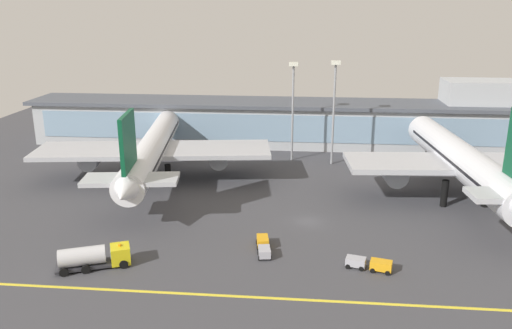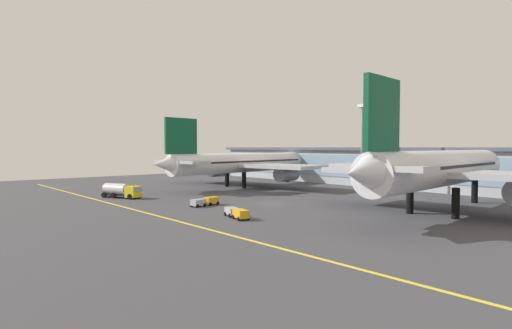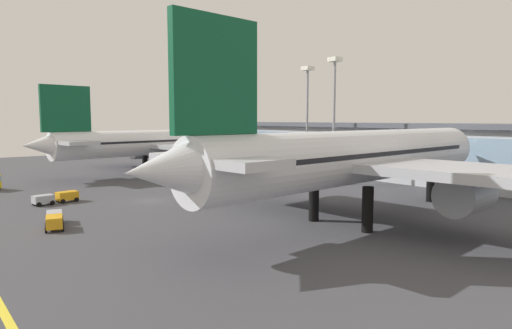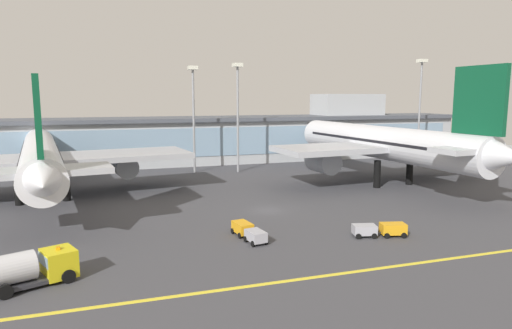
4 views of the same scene
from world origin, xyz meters
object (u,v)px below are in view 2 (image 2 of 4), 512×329
object	(u,v)px
apron_light_mast_west	(389,130)
apron_light_mast_east	(362,133)
airliner_near_left	(244,163)
airliner_near_right	(440,169)
baggage_tug_near	(237,213)
fuel_tanker_truck	(122,191)
service_truck_far	(205,201)

from	to	relation	value
apron_light_mast_west	apron_light_mast_east	world-z (taller)	apron_light_mast_west
airliner_near_left	apron_light_mast_east	distance (m)	30.79
airliner_near_right	baggage_tug_near	world-z (taller)	airliner_near_right
fuel_tanker_truck	service_truck_far	bearing A→B (deg)	-4.97
fuel_tanker_truck	apron_light_mast_east	size ratio (longest dim) A/B	0.45
fuel_tanker_truck	baggage_tug_near	world-z (taller)	fuel_tanker_truck
apron_light_mast_west	airliner_near_left	bearing A→B (deg)	-157.90
airliner_near_left	service_truck_far	size ratio (longest dim) A/B	9.80
apron_light_mast_east	service_truck_far	bearing A→B (deg)	-93.25
baggage_tug_near	apron_light_mast_east	distance (m)	50.11
airliner_near_left	apron_light_mast_west	distance (m)	37.21
service_truck_far	apron_light_mast_east	xyz separation A→B (m)	(2.47, 43.48, 12.95)
airliner_near_left	apron_light_mast_west	xyz separation A→B (m)	(33.68, 13.68, 7.95)
baggage_tug_near	apron_light_mast_west	distance (m)	47.11
fuel_tanker_truck	baggage_tug_near	xyz separation A→B (m)	(33.89, 2.69, -0.72)
airliner_near_right	fuel_tanker_truck	distance (m)	59.27
fuel_tanker_truck	apron_light_mast_east	xyz separation A→B (m)	(22.89, 49.83, 12.24)
service_truck_far	baggage_tug_near	bearing A→B (deg)	-114.24
service_truck_far	apron_light_mast_west	bearing A→B (deg)	-23.57
airliner_near_left	airliner_near_right	world-z (taller)	airliner_near_right
fuel_tanker_truck	apron_light_mast_west	world-z (taller)	apron_light_mast_west
service_truck_far	apron_light_mast_east	distance (m)	45.43
airliner_near_right	service_truck_far	world-z (taller)	airliner_near_right
service_truck_far	apron_light_mast_east	bearing A→B (deg)	-12.24
fuel_tanker_truck	apron_light_mast_west	xyz separation A→B (m)	(31.20, 47.81, 12.56)
airliner_near_left	baggage_tug_near	bearing A→B (deg)	-138.47
airliner_near_left	airliner_near_right	size ratio (longest dim) A/B	1.06
airliner_near_right	baggage_tug_near	size ratio (longest dim) A/B	9.23
apron_light_mast_west	baggage_tug_near	bearing A→B (deg)	-86.59
airliner_near_left	baggage_tug_near	size ratio (longest dim) A/B	9.75
airliner_near_right	fuel_tanker_truck	xyz separation A→B (m)	(-51.47, -28.90, -5.34)
fuel_tanker_truck	service_truck_far	distance (m)	21.40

